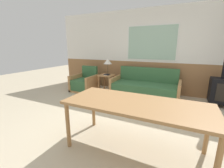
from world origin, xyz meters
TOP-DOWN VIEW (x-y plane):
  - ground_plane at (0.00, 0.00)m, footprint 16.00×16.00m
  - wall_back at (-0.00, 2.63)m, footprint 7.20×0.09m
  - couch at (-0.10, 2.01)m, footprint 2.03×0.87m
  - armchair at (-2.17, 1.77)m, footprint 0.77×0.81m
  - side_table at (-1.40, 1.97)m, footprint 0.47×0.47m
  - table_lamp at (-1.40, 2.05)m, footprint 0.28×0.28m
  - book_stack at (-1.36, 1.89)m, footprint 0.18×0.13m
  - dining_table at (0.37, -0.52)m, footprint 2.01×0.84m
  - wood_stove at (1.87, 2.11)m, footprint 0.55×0.44m

SIDE VIEW (x-z plane):
  - ground_plane at x=0.00m, z-range 0.00..0.00m
  - armchair at x=-2.17m, z-range -0.16..0.67m
  - couch at x=-0.10m, z-range -0.18..0.69m
  - side_table at x=-1.40m, z-range 0.18..0.76m
  - book_stack at x=-1.36m, z-range 0.59..0.63m
  - wood_stove at x=1.87m, z-range -0.63..1.88m
  - dining_table at x=0.37m, z-range 0.31..1.07m
  - table_lamp at x=-1.40m, z-range 0.75..1.28m
  - wall_back at x=0.00m, z-range 0.01..2.71m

